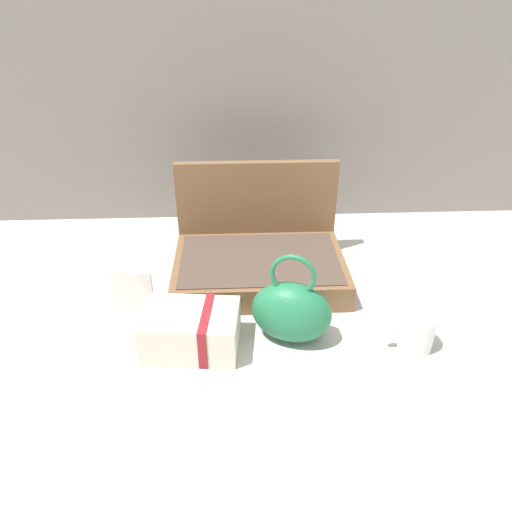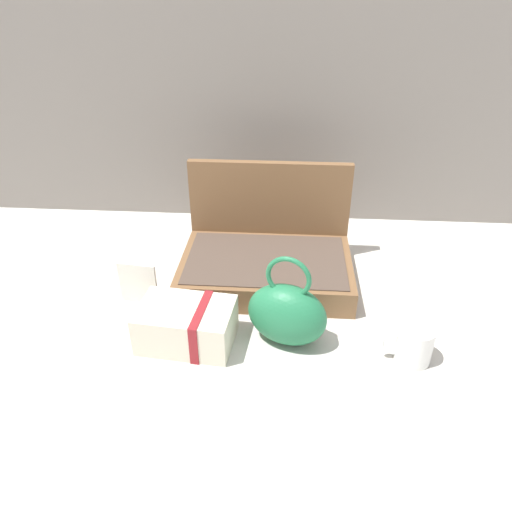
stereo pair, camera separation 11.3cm
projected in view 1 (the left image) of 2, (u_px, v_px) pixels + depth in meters
The scene contains 6 objects.
ground_plane at pixel (249, 311), 1.24m from camera, with size 6.00×6.00×0.00m, color beige.
open_suitcase at pixel (259, 255), 1.35m from camera, with size 0.46×0.33×0.29m.
teal_pouch_handbag at pixel (291, 311), 1.11m from camera, with size 0.21×0.16×0.23m.
cream_toiletry_bag at pixel (192, 330), 1.10m from camera, with size 0.23×0.16×0.10m.
coffee_mug at pixel (415, 332), 1.10m from camera, with size 0.11×0.08×0.09m.
info_card_left at pixel (133, 292), 1.21m from camera, with size 0.10×0.01×0.12m, color silver.
Camera 1 is at (-0.03, -0.99, 0.76)m, focal length 33.91 mm.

